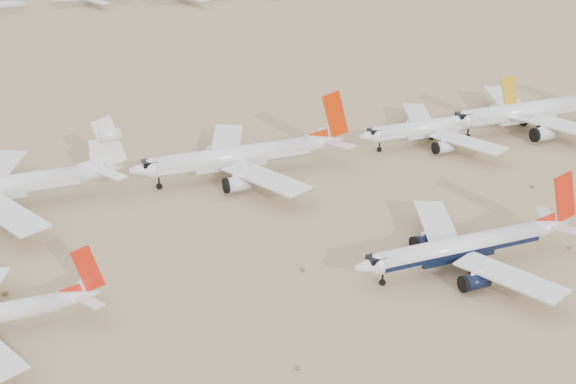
% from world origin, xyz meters
% --- Properties ---
extents(ground, '(7000.00, 7000.00, 0.00)m').
position_xyz_m(ground, '(0.00, 0.00, 0.00)').
color(ground, '#987F58').
rests_on(ground, ground).
extents(main_airliner, '(48.06, 46.94, 16.96)m').
position_xyz_m(main_airliner, '(0.34, 3.30, 4.66)').
color(main_airliner, white).
rests_on(main_airliner, ground).
extents(row2_navy_widebody, '(58.20, 56.92, 20.71)m').
position_xyz_m(row2_navy_widebody, '(66.40, 66.40, 5.78)').
color(row2_navy_widebody, white).
rests_on(row2_navy_widebody, ground).
extents(row2_gold_tail, '(48.36, 47.29, 17.22)m').
position_xyz_m(row2_gold_tail, '(34.55, 67.26, 4.81)').
color(row2_gold_tail, white).
rests_on(row2_gold_tail, ground).
extents(row2_orange_tail, '(54.73, 53.54, 19.52)m').
position_xyz_m(row2_orange_tail, '(-24.82, 65.02, 5.48)').
color(row2_orange_tail, white).
rests_on(row2_orange_tail, ground).
extents(row2_white_trijet, '(54.54, 53.30, 19.32)m').
position_xyz_m(row2_white_trijet, '(-81.80, 67.47, 5.59)').
color(row2_white_trijet, white).
rests_on(row2_white_trijet, ground).
extents(desert_scrub, '(206.06, 121.67, 0.63)m').
position_xyz_m(desert_scrub, '(-30.36, -24.48, 0.29)').
color(desert_scrub, brown).
rests_on(desert_scrub, ground).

